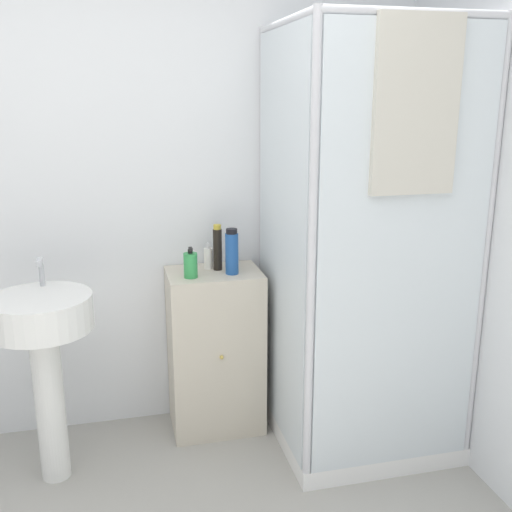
{
  "coord_description": "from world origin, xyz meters",
  "views": [
    {
      "loc": [
        0.09,
        -1.34,
        1.72
      ],
      "look_at": [
        0.7,
        1.17,
        1.02
      ],
      "focal_mm": 42.0,
      "sensor_mm": 36.0,
      "label": 1
    }
  ],
  "objects_px": {
    "sink": "(44,341)",
    "shampoo_bottle_tall_black": "(218,248)",
    "shampoo_bottle_blue": "(232,252)",
    "soap_dispenser": "(191,265)",
    "lotion_bottle_white": "(208,258)"
  },
  "relations": [
    {
      "from": "lotion_bottle_white",
      "to": "shampoo_bottle_tall_black",
      "type": "bearing_deg",
      "value": -35.02
    },
    {
      "from": "soap_dispenser",
      "to": "shampoo_bottle_tall_black",
      "type": "relative_size",
      "value": 0.66
    },
    {
      "from": "shampoo_bottle_tall_black",
      "to": "shampoo_bottle_blue",
      "type": "relative_size",
      "value": 1.02
    },
    {
      "from": "sink",
      "to": "shampoo_bottle_tall_black",
      "type": "relative_size",
      "value": 4.34
    },
    {
      "from": "shampoo_bottle_tall_black",
      "to": "shampoo_bottle_blue",
      "type": "xyz_separation_m",
      "value": [
        0.06,
        -0.09,
        -0.0
      ]
    },
    {
      "from": "sink",
      "to": "lotion_bottle_white",
      "type": "distance_m",
      "value": 0.88
    },
    {
      "from": "shampoo_bottle_tall_black",
      "to": "lotion_bottle_white",
      "type": "relative_size",
      "value": 1.7
    },
    {
      "from": "soap_dispenser",
      "to": "shampoo_bottle_blue",
      "type": "distance_m",
      "value": 0.21
    },
    {
      "from": "sink",
      "to": "shampoo_bottle_blue",
      "type": "distance_m",
      "value": 0.95
    },
    {
      "from": "sink",
      "to": "soap_dispenser",
      "type": "xyz_separation_m",
      "value": [
        0.68,
        0.19,
        0.25
      ]
    },
    {
      "from": "soap_dispenser",
      "to": "shampoo_bottle_blue",
      "type": "height_order",
      "value": "shampoo_bottle_blue"
    },
    {
      "from": "shampoo_bottle_blue",
      "to": "lotion_bottle_white",
      "type": "bearing_deg",
      "value": 130.21
    },
    {
      "from": "sink",
      "to": "shampoo_bottle_tall_black",
      "type": "xyz_separation_m",
      "value": [
        0.83,
        0.29,
        0.3
      ]
    },
    {
      "from": "shampoo_bottle_tall_black",
      "to": "shampoo_bottle_blue",
      "type": "bearing_deg",
      "value": -57.27
    },
    {
      "from": "shampoo_bottle_tall_black",
      "to": "lotion_bottle_white",
      "type": "bearing_deg",
      "value": 144.98
    }
  ]
}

